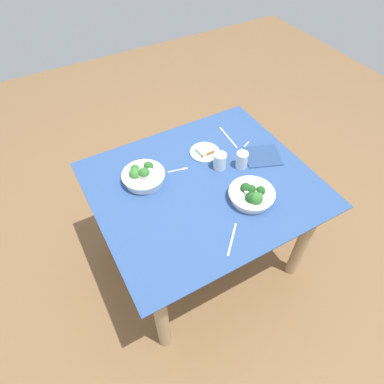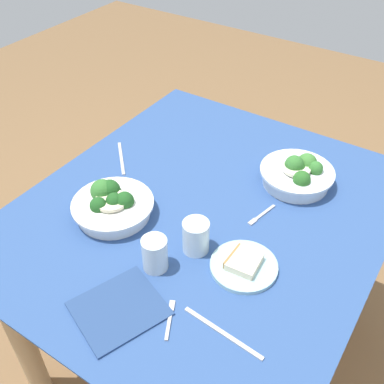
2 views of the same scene
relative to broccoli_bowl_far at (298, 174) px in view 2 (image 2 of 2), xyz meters
name	(u,v)px [view 2 (image 2 of 2)]	position (x,y,z in m)	size (l,w,h in m)	color
ground_plane	(200,344)	(0.26, -0.18, -0.74)	(6.00, 6.00, 0.00)	brown
dining_table	(202,238)	(0.26, -0.18, -0.15)	(1.13, 0.99, 0.71)	#2D4C84
broccoli_bowl_far	(298,174)	(0.00, 0.00, 0.00)	(0.23, 0.23, 0.10)	white
broccoli_bowl_near	(112,204)	(0.42, -0.38, 0.00)	(0.23, 0.23, 0.09)	white
bread_side_plate	(244,265)	(0.39, 0.03, -0.03)	(0.17, 0.17, 0.03)	#99C6D1
water_glass_center	(196,236)	(0.40, -0.11, 0.01)	(0.07, 0.07, 0.09)	silver
water_glass_side	(155,254)	(0.51, -0.16, 0.01)	(0.06, 0.06, 0.09)	silver
fork_by_far_bowl	(261,216)	(0.20, -0.02, -0.03)	(0.11, 0.03, 0.00)	#B7B7BC
fork_by_near_bowl	(170,318)	(0.62, -0.04, -0.03)	(0.10, 0.06, 0.00)	#B7B7BC
table_knife_left	(223,333)	(0.58, 0.08, -0.03)	(0.21, 0.01, 0.00)	#B7B7BC
table_knife_right	(121,158)	(0.20, -0.54, -0.03)	(0.18, 0.01, 0.00)	#B7B7BC
napkin_folded_upper	(119,309)	(0.66, -0.15, -0.03)	(0.19, 0.17, 0.01)	navy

